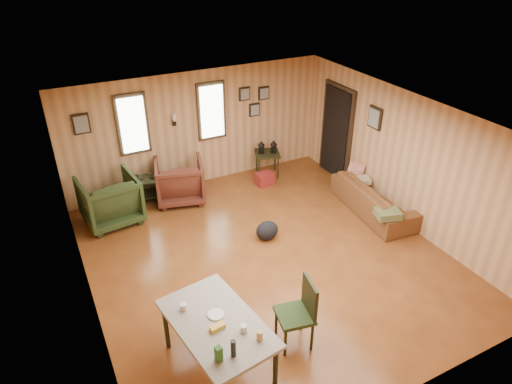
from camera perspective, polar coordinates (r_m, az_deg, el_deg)
room at (r=7.26m, az=1.64°, el=0.93°), size 5.54×6.04×2.44m
sofa at (r=8.94m, az=14.60°, el=-0.20°), size 0.78×2.02×0.77m
recliner_brown at (r=9.11m, az=-9.53°, el=1.62°), size 1.10×1.06×0.94m
recliner_green at (r=8.71m, az=-17.83°, el=-0.69°), size 1.07×1.01×1.00m
end_table at (r=9.25m, az=-13.40°, el=0.79°), size 0.58×0.55×0.62m
side_table at (r=9.92m, az=1.43°, el=5.07°), size 0.66×0.66×0.82m
cooler at (r=9.72m, az=1.09°, el=1.68°), size 0.38×0.28×0.26m
backpack at (r=7.98m, az=1.40°, el=-4.85°), size 0.47×0.40×0.35m
sofa_pillows at (r=8.70m, az=14.30°, el=-0.14°), size 0.85×1.76×0.36m
dining_table at (r=5.57m, az=-4.85°, el=-16.46°), size 1.10×1.60×0.98m
dining_chair at (r=5.98m, az=5.58°, el=-14.43°), size 0.52×0.52×0.98m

